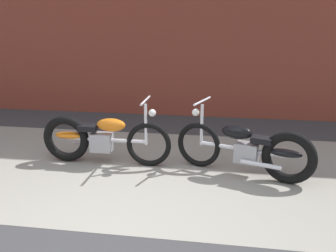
# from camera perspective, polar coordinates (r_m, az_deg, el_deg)

# --- Properties ---
(ground_plane) EXTENTS (80.00, 80.00, 0.00)m
(ground_plane) POSITION_cam_1_polar(r_m,az_deg,el_deg) (4.02, -10.04, -16.17)
(ground_plane) COLOR #38383A
(sidewalk_slab) EXTENTS (36.00, 3.50, 0.01)m
(sidewalk_slab) POSITION_cam_1_polar(r_m,az_deg,el_deg) (5.51, -4.23, -6.59)
(sidewalk_slab) COLOR gray
(sidewalk_slab) RESTS_ON ground
(motorcycle_orange) EXTENTS (2.01, 0.58, 1.03)m
(motorcycle_orange) POSITION_cam_1_polar(r_m,az_deg,el_deg) (5.69, -11.02, -1.87)
(motorcycle_orange) COLOR black
(motorcycle_orange) RESTS_ON ground
(motorcycle_black) EXTENTS (1.93, 0.87, 1.03)m
(motorcycle_black) POSITION_cam_1_polar(r_m,az_deg,el_deg) (5.23, 12.97, -3.61)
(motorcycle_black) COLOR black
(motorcycle_black) RESTS_ON ground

